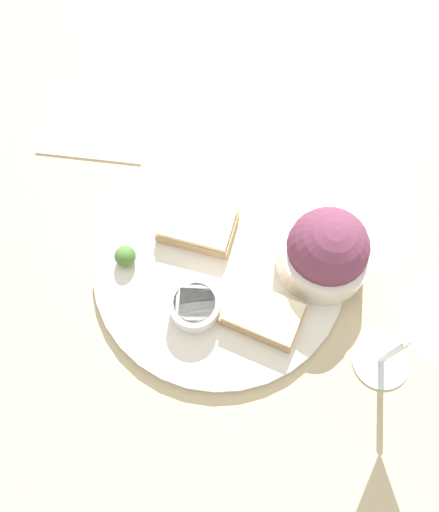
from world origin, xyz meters
TOP-DOWN VIEW (x-y plane):
  - ground_plane at (0.00, 0.00)m, footprint 4.00×4.00m
  - dinner_plate at (0.00, 0.00)m, footprint 0.33×0.33m
  - salad_bowl at (0.12, 0.06)m, footprint 0.12×0.12m
  - sauce_ramekin at (-0.00, -0.07)m, footprint 0.06×0.06m
  - cheese_toast_near at (-0.05, 0.03)m, footprint 0.11×0.08m
  - cheese_toast_far at (0.08, -0.05)m, footprint 0.10×0.06m
  - wine_glass at (0.23, -0.03)m, footprint 0.08×0.08m
  - garnish at (-0.11, -0.05)m, footprint 0.03×0.03m
  - napkin at (-0.26, 0.13)m, footprint 0.19×0.16m

SIDE VIEW (x-z plane):
  - ground_plane at x=0.00m, z-range 0.00..0.00m
  - napkin at x=-0.26m, z-range 0.00..0.01m
  - dinner_plate at x=0.00m, z-range 0.00..0.01m
  - cheese_toast_near at x=-0.05m, z-range 0.01..0.04m
  - cheese_toast_far at x=0.08m, z-range 0.01..0.04m
  - garnish at x=-0.11m, z-range 0.01..0.04m
  - sauce_ramekin at x=0.00m, z-range 0.02..0.05m
  - salad_bowl at x=0.12m, z-range 0.00..0.10m
  - wine_glass at x=0.23m, z-range 0.04..0.23m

